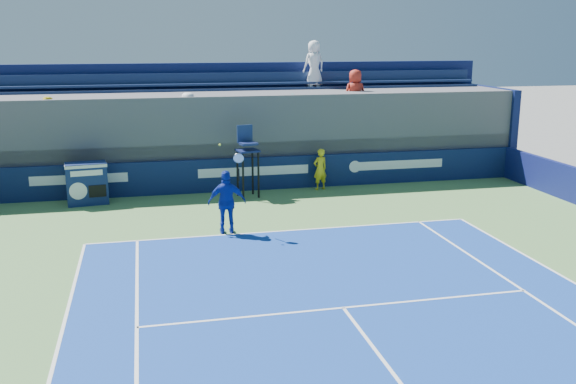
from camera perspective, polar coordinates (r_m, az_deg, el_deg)
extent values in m
imported|color=gold|center=(23.15, 2.88, 2.04)|extent=(0.63, 0.50, 1.50)
cube|color=white|center=(18.31, -0.27, -3.47)|extent=(10.97, 0.07, 0.00)
cube|color=white|center=(13.34, 4.94, -10.21)|extent=(8.23, 0.07, 0.00)
cube|color=#0B1842|center=(23.13, -3.08, 1.62)|extent=(20.40, 0.20, 1.20)
cube|color=white|center=(22.79, -18.07, 1.09)|extent=(3.20, 0.01, 0.32)
cube|color=white|center=(23.00, -3.04, 1.86)|extent=(4.00, 0.01, 0.32)
cube|color=white|center=(24.52, 9.74, 2.41)|extent=(3.60, 0.01, 0.32)
cylinder|color=white|center=(23.92, 5.97, 2.26)|extent=(0.44, 0.01, 0.44)
cube|color=#0F1E4F|center=(22.14, -17.44, 0.72)|extent=(1.38, 0.86, 1.40)
cube|color=silver|center=(22.01, -17.56, 2.32)|extent=(1.40, 0.88, 0.10)
cylinder|color=silver|center=(21.81, -18.15, 0.08)|extent=(0.56, 0.09, 0.56)
cube|color=black|center=(21.84, -16.57, 0.08)|extent=(0.55, 0.09, 0.40)
cube|color=silver|center=(21.70, -17.47, 1.61)|extent=(0.99, 0.14, 0.18)
cylinder|color=black|center=(21.76, -4.01, 1.37)|extent=(0.08, 0.08, 1.60)
cylinder|color=black|center=(21.95, -2.64, 1.50)|extent=(0.08, 0.08, 1.60)
cylinder|color=black|center=(22.27, -4.51, 1.65)|extent=(0.08, 0.08, 1.60)
cylinder|color=black|center=(22.46, -3.16, 1.78)|extent=(0.08, 0.08, 1.60)
cube|color=#0D1645|center=(21.95, -3.61, 3.70)|extent=(0.82, 0.82, 0.06)
cube|color=#141E4C|center=(21.82, -3.53, 4.30)|extent=(0.63, 0.55, 0.08)
cube|color=navy|center=(22.10, -3.87, 5.21)|extent=(0.55, 0.16, 0.60)
imported|color=#132A9F|center=(17.97, -5.45, -0.91)|extent=(1.09, 0.54, 1.80)
cylinder|color=black|center=(17.72, -4.38, 1.53)|extent=(0.06, 0.16, 0.39)
torus|color=#B9B8BD|center=(17.56, -4.42, 3.01)|extent=(0.31, 0.17, 0.29)
cylinder|color=white|center=(17.56, -4.42, 3.01)|extent=(0.26, 0.13, 0.24)
sphere|color=#C5D62F|center=(17.54, -6.07, 4.19)|extent=(0.07, 0.07, 0.07)
cube|color=#4D4D52|center=(24.78, -3.86, 4.97)|extent=(20.40, 3.60, 3.38)
cube|color=#4D4D52|center=(23.50, -3.34, 3.98)|extent=(20.40, 0.90, 0.55)
cube|color=#132349|center=(23.33, -3.31, 5.09)|extent=(20.00, 0.45, 0.08)
cube|color=#132349|center=(23.54, -3.42, 5.65)|extent=(20.00, 0.06, 0.45)
cube|color=#4D4D52|center=(24.29, -3.71, 5.60)|extent=(20.40, 0.90, 0.55)
cube|color=#132349|center=(24.13, -3.69, 6.68)|extent=(20.00, 0.45, 0.08)
cube|color=#132349|center=(24.35, -3.79, 7.22)|extent=(20.00, 0.06, 0.45)
cube|color=#4D4D52|center=(25.10, -4.06, 7.12)|extent=(20.40, 0.90, 0.55)
cube|color=#132349|center=(24.96, -4.04, 8.18)|extent=(20.00, 0.45, 0.08)
cube|color=#132349|center=(25.19, -4.14, 8.68)|extent=(20.00, 0.06, 0.45)
cube|color=#4D4D52|center=(25.94, -4.39, 8.54)|extent=(20.40, 0.90, 0.55)
cube|color=#132349|center=(25.80, -4.37, 9.57)|extent=(20.00, 0.45, 0.08)
cube|color=#132349|center=(26.03, -4.47, 10.05)|extent=(20.00, 0.06, 0.45)
cube|color=#0C1647|center=(26.62, -4.55, 6.67)|extent=(20.80, 0.30, 4.40)
cube|color=#0C1647|center=(28.28, 17.42, 5.47)|extent=(0.30, 3.90, 3.40)
imported|color=yellow|center=(23.18, -20.53, 5.86)|extent=(0.88, 0.71, 1.69)
imported|color=silver|center=(23.03, -8.82, 6.57)|extent=(1.23, 0.86, 1.74)
imported|color=teal|center=(23.60, 0.45, 6.76)|extent=(1.01, 0.55, 1.63)
imported|color=#B42719|center=(25.12, 5.97, 8.65)|extent=(0.97, 0.68, 1.88)
imported|color=black|center=(25.88, 14.73, 6.81)|extent=(0.58, 0.41, 1.53)
imported|color=white|center=(26.44, 2.33, 11.32)|extent=(1.03, 0.81, 1.85)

